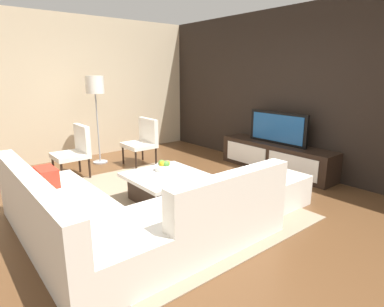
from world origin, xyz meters
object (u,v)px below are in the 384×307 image
accent_chair_near (75,148)px  floor_lamp (95,90)px  television (278,128)px  sectional_couch (122,217)px  media_console (276,157)px  accent_chair_far (143,139)px  fruit_bowl (164,166)px  coffee_table (166,187)px  ottoman (274,189)px

accent_chair_near → floor_lamp: floor_lamp is taller
television → sectional_couch: bearing=-81.0°
media_console → accent_chair_far: size_ratio=2.48×
fruit_bowl → accent_chair_near: bearing=-157.9°
sectional_couch → fruit_bowl: bearing=126.4°
television → coffee_table: size_ratio=1.19×
coffee_table → accent_chair_near: (-1.82, -0.57, 0.29)m
coffee_table → ottoman: size_ratio=1.38×
sectional_couch → accent_chair_far: size_ratio=2.83×
accent_chair_near → fruit_bowl: bearing=27.8°
accent_chair_near → television: bearing=61.8°
television → floor_lamp: bearing=-138.4°
ottoman → floor_lamp: bearing=-163.5°
accent_chair_near → ottoman: accent_chair_near is taller
floor_lamp → accent_chair_far: floor_lamp is taller
television → ottoman: bearing=-54.2°
floor_lamp → ottoman: bearing=16.5°
sectional_couch → ottoman: 2.10m
ottoman → sectional_couch: bearing=-99.9°
sectional_couch → accent_chair_near: 2.49m
coffee_table → accent_chair_far: 1.94m
ottoman → accent_chair_near: bearing=-149.5°
media_console → sectional_couch: 3.33m
television → fruit_bowl: 2.24m
television → accent_chair_far: (-1.89, -1.59, -0.29)m
television → ottoman: size_ratio=1.65×
floor_lamp → fruit_bowl: floor_lamp is taller
media_console → ottoman: media_console is taller
sectional_couch → accent_chair_near: size_ratio=2.83×
ottoman → fruit_bowl: size_ratio=2.50×
accent_chair_near → media_console: bearing=61.8°
television → floor_lamp: 3.39m
fruit_bowl → ottoman: bearing=40.2°
sectional_couch → ottoman: (0.36, 2.07, -0.08)m
media_console → accent_chair_far: bearing=-139.9°
accent_chair_near → fruit_bowl: accent_chair_near is taller
television → accent_chair_near: (-1.92, -2.86, -0.29)m
ottoman → accent_chair_far: 2.80m
fruit_bowl → coffee_table: bearing=-28.4°
television → coffee_table: (-0.10, -2.30, -0.58)m
floor_lamp → fruit_bowl: bearing=0.4°
coffee_table → floor_lamp: size_ratio=0.58×
television → accent_chair_near: television is taller
television → accent_chair_far: size_ratio=1.33×
television → accent_chair_far: television is taller
coffee_table → floor_lamp: (-2.39, 0.08, 1.20)m
coffee_table → accent_chair_far: accent_chair_far is taller
coffee_table → ottoman: bearing=47.8°
media_console → fruit_bowl: 2.22m
coffee_table → ottoman: ottoman is taller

